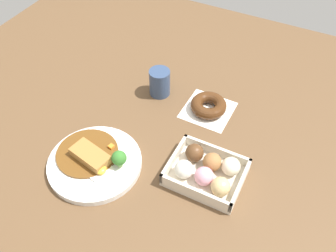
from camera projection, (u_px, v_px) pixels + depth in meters
ground_plane at (143, 148)px, 0.98m from camera, size 1.60×1.60×0.00m
curry_plate at (95, 161)px, 0.93m from camera, size 0.25×0.25×0.07m
donut_box at (207, 171)px, 0.90m from camera, size 0.19×0.15×0.06m
chocolate_ring_donut at (208, 106)px, 1.07m from camera, size 0.14×0.14×0.04m
coffee_mug at (160, 82)px, 1.10m from camera, size 0.06×0.06×0.09m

